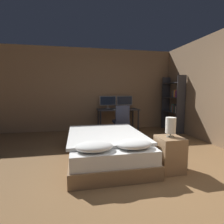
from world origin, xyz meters
The scene contains 13 objects.
ground_plane centered at (0.00, 0.00, 0.00)m, with size 20.00×20.00×0.00m, color brown.
wall_back centered at (0.00, 3.94, 1.35)m, with size 12.00×0.06×2.70m.
wall_side_right centered at (2.18, 1.50, 1.35)m, with size 0.06×12.00×2.70m.
bed centered at (-0.56, 1.22, 0.25)m, with size 1.40×2.01×0.57m.
nightstand centered at (0.37, 0.55, 0.28)m, with size 0.38×0.42×0.57m.
bedside_lamp centered at (0.37, 0.55, 0.75)m, with size 0.16×0.16×0.32m.
desk centered at (0.21, 3.54, 0.64)m, with size 1.32×0.66×0.73m.
monitor_left centered at (-0.08, 3.77, 0.97)m, with size 0.55×0.16×0.41m.
monitor_right centered at (0.49, 3.77, 0.97)m, with size 0.55×0.16×0.41m.
keyboard centered at (0.21, 3.31, 0.74)m, with size 0.40×0.13×0.02m.
computer_mouse centered at (0.50, 3.31, 0.75)m, with size 0.07×0.05×0.04m.
office_chair centered at (0.11, 2.72, 0.36)m, with size 0.52×0.52×0.92m.
bookshelf centered at (1.99, 3.14, 0.97)m, with size 0.29×0.95×1.79m.
Camera 1 is at (-1.10, -1.96, 1.30)m, focal length 28.00 mm.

